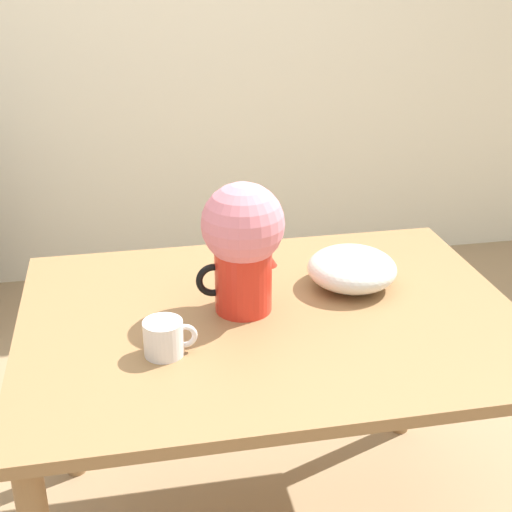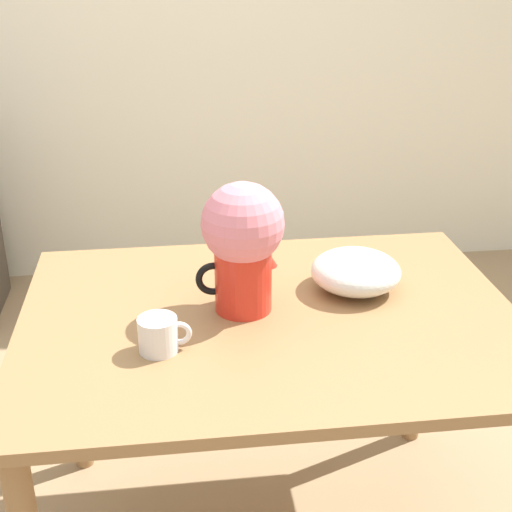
# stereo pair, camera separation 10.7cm
# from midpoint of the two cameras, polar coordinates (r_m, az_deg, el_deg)

# --- Properties ---
(wall_back) EXTENTS (8.00, 0.05, 2.60)m
(wall_back) POSITION_cam_midpoint_polar(r_m,az_deg,el_deg) (3.47, -9.35, 18.90)
(wall_back) COLOR #EDE5CC
(wall_back) RESTS_ON ground_plane
(table) EXTENTS (1.24, 0.92, 0.75)m
(table) POSITION_cam_midpoint_polar(r_m,az_deg,el_deg) (1.83, -0.47, -7.42)
(table) COLOR olive
(table) RESTS_ON ground_plane
(flower_vase) EXTENTS (0.22, 0.20, 0.33)m
(flower_vase) POSITION_cam_midpoint_polar(r_m,az_deg,el_deg) (1.72, -2.83, 1.26)
(flower_vase) COLOR red
(flower_vase) RESTS_ON table
(coffee_mug) EXTENTS (0.12, 0.09, 0.08)m
(coffee_mug) POSITION_cam_midpoint_polar(r_m,az_deg,el_deg) (1.62, -9.20, -6.51)
(coffee_mug) COLOR white
(coffee_mug) RESTS_ON table
(white_bowl) EXTENTS (0.24, 0.24, 0.10)m
(white_bowl) POSITION_cam_midpoint_polar(r_m,az_deg,el_deg) (1.90, 6.10, -1.03)
(white_bowl) COLOR silver
(white_bowl) RESTS_ON table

